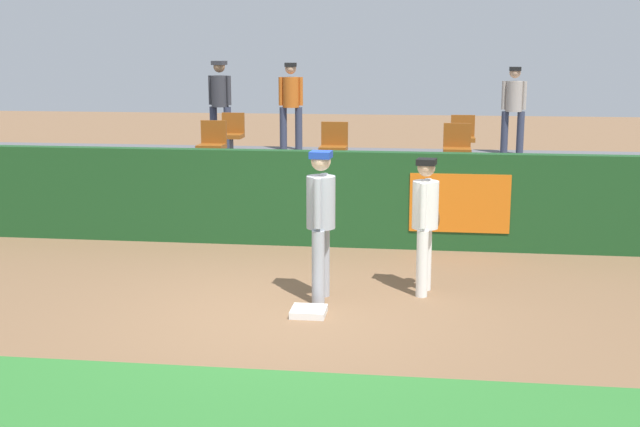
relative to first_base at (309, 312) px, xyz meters
name	(u,v)px	position (x,y,z in m)	size (l,w,h in m)	color
ground_plane	(287,313)	(-0.27, 0.05, -0.04)	(60.00, 60.00, 0.00)	brown
first_base	(309,312)	(0.00, 0.00, 0.00)	(0.40, 0.40, 0.08)	white
player_fielder_home	(426,216)	(1.31, 1.07, 0.94)	(0.38, 0.53, 1.71)	white
player_runner_visitor	(321,215)	(0.06, 0.61, 1.02)	(0.37, 0.51, 1.83)	#9EA3AD
field_wall	(324,199)	(-0.26, 3.45, 0.70)	(18.00, 0.26, 1.49)	#19471E
bleacher_platform	(341,188)	(-0.27, 6.02, 0.44)	(18.00, 4.80, 0.96)	#59595E
seat_front_center	(334,144)	(-0.27, 4.89, 1.39)	(0.46, 0.44, 0.84)	#4C4C51
seat_back_right	(463,135)	(1.96, 6.69, 1.39)	(0.45, 0.44, 0.84)	#4C4C51
seat_front_right	(457,146)	(1.80, 4.89, 1.39)	(0.46, 0.44, 0.84)	#4C4C51
seat_front_left	(212,142)	(-2.40, 4.89, 1.39)	(0.45, 0.44, 0.84)	#4C4C51
seat_back_left	(232,132)	(-2.48, 6.69, 1.39)	(0.44, 0.44, 0.84)	#4C4C51
spectator_hooded	(220,99)	(-2.93, 7.55, 1.98)	(0.50, 0.42, 1.83)	#33384C
spectator_capped	(291,100)	(-1.51, 7.87, 1.96)	(0.50, 0.38, 1.79)	#33384C
spectator_casual	(514,104)	(2.98, 7.75, 1.92)	(0.48, 0.35, 1.72)	#33384C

